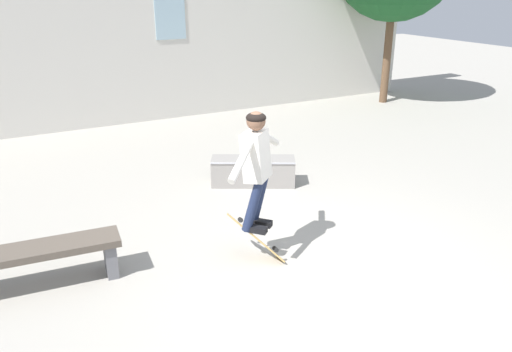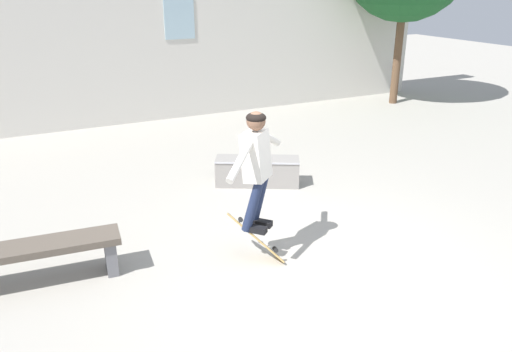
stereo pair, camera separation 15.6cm
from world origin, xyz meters
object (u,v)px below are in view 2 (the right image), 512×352
object	(u,v)px
skate_ledge	(257,171)
skateboard_flipping	(256,237)
park_bench	(31,255)
skater	(256,161)

from	to	relation	value
skate_ledge	skateboard_flipping	world-z (taller)	skateboard_flipping
park_bench	skate_ledge	world-z (taller)	park_bench
park_bench	skateboard_flipping	size ratio (longest dim) A/B	2.94
skater	skateboard_flipping	xyz separation A→B (m)	(-0.02, -0.03, -0.93)
park_bench	skate_ledge	bearing A→B (deg)	29.02
skate_ledge	skater	xyz separation A→B (m)	(-1.02, -2.02, 0.98)
skateboard_flipping	skater	bearing A→B (deg)	95.35
park_bench	skateboard_flipping	distance (m)	2.44
skater	park_bench	bearing A→B (deg)	-143.57
skate_ledge	skateboard_flipping	bearing A→B (deg)	-88.53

